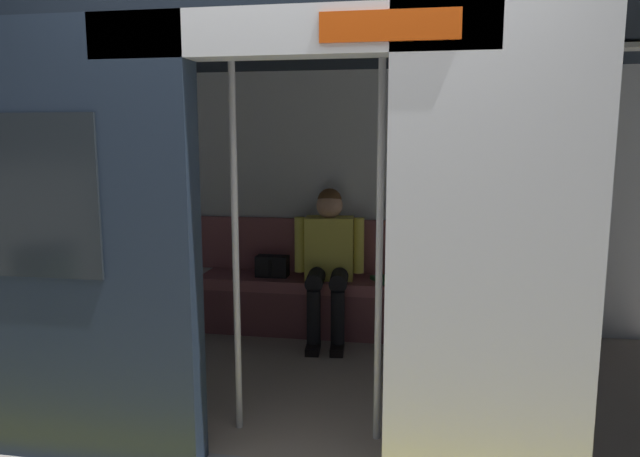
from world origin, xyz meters
TOP-DOWN VIEW (x-y plane):
  - train_car at (0.05, -1.09)m, footprint 6.40×2.52m
  - bench_seat at (0.00, -2.01)m, footprint 2.40×0.44m
  - person_seated at (0.13, -1.96)m, footprint 0.55×0.70m
  - handbag at (0.61, -2.04)m, footprint 0.26×0.15m
  - book at (-0.31, -2.03)m, footprint 0.24×0.27m
  - grab_pole_door at (0.38, -0.40)m, footprint 0.04×0.04m
  - grab_pole_far at (-0.38, -0.41)m, footprint 0.04×0.04m

SIDE VIEW (x-z plane):
  - bench_seat at x=0.00m, z-range 0.12..0.58m
  - book at x=-0.31m, z-range 0.46..0.49m
  - handbag at x=0.61m, z-range 0.46..0.63m
  - person_seated at x=0.13m, z-range 0.08..1.27m
  - grab_pole_door at x=0.38m, z-range 0.00..2.10m
  - grab_pole_far at x=-0.38m, z-range 0.00..2.10m
  - train_car at x=0.05m, z-range 0.34..2.58m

